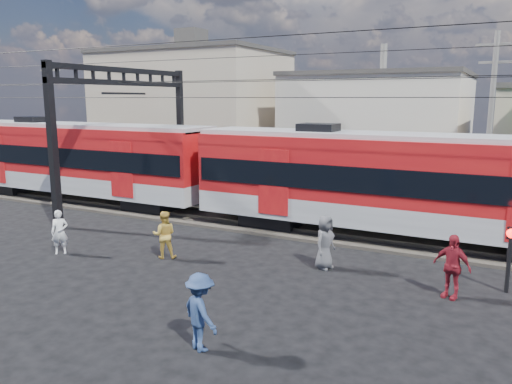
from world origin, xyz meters
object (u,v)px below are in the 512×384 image
at_px(pedestrian_c, 200,312).
at_px(crossing_signal, 510,248).
at_px(commuter_train, 402,181).
at_px(pedestrian_a, 60,232).

height_order(pedestrian_c, crossing_signal, crossing_signal).
distance_m(commuter_train, pedestrian_a, 12.71).
height_order(pedestrian_a, pedestrian_c, pedestrian_c).
bearing_deg(crossing_signal, commuter_train, 135.17).
bearing_deg(commuter_train, pedestrian_c, -101.54).
xyz_separation_m(commuter_train, pedestrian_c, (-2.15, -10.54, -1.52)).
relative_size(commuter_train, pedestrian_a, 31.86).
distance_m(pedestrian_a, crossing_signal, 14.64).
xyz_separation_m(commuter_train, crossing_signal, (3.78, -3.76, -1.06)).
relative_size(pedestrian_c, crossing_signal, 0.91).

